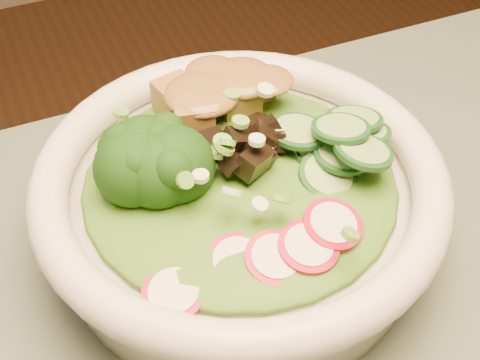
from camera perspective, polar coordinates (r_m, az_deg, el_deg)
name	(u,v)px	position (r m, az deg, el deg)	size (l,w,h in m)	color
salad_bowl	(240,200)	(0.49, 0.00, -1.76)	(0.30, 0.30, 0.08)	silver
lettuce_bed	(240,179)	(0.47, 0.00, 0.09)	(0.22, 0.22, 0.03)	#295812
broccoli_florets	(141,179)	(0.45, -8.43, 0.08)	(0.09, 0.08, 0.05)	black
radish_slices	(272,252)	(0.42, 2.77, -6.14)	(0.12, 0.04, 0.02)	#B00D29
cucumber_slices	(338,150)	(0.48, 8.40, 2.55)	(0.08, 0.08, 0.04)	#83AC5F
mushroom_heap	(236,150)	(0.47, -0.38, 2.58)	(0.08, 0.08, 0.04)	black
tofu_cubes	(221,104)	(0.52, -1.62, 6.50)	(0.10, 0.07, 0.04)	olive
peanut_sauce	(221,89)	(0.51, -1.66, 7.77)	(0.08, 0.06, 0.02)	brown
scallion_garnish	(240,151)	(0.45, 0.00, 2.51)	(0.21, 0.21, 0.03)	#69A53A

